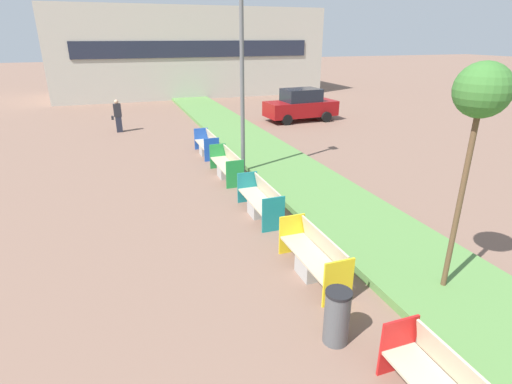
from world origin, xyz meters
The scene contains 11 objects.
planter_grass_strip centered at (3.20, 12.00, 0.09)m, with size 2.80×120.00×0.18m.
building_backdrop centered at (4.00, 36.99, 3.43)m, with size 21.54×7.92×6.85m.
bench_yellow_frame centered at (0.94, 7.47, 0.37)m, with size 0.65×2.12×0.94m.
bench_teal_frame centered at (0.94, 10.70, 0.37)m, with size 0.65×2.14×0.94m.
bench_green_frame centered at (0.94, 14.15, 0.37)m, with size 0.65×2.30×0.94m.
bench_blue_frame centered at (0.94, 17.22, 0.36)m, with size 0.65×1.99×0.94m.
litter_bin centered at (0.37, 5.58, 0.49)m, with size 0.43×0.43×0.97m.
street_lamp_post centered at (1.55, 14.16, 3.92)m, with size 0.24×0.44×7.08m.
sapling_tree_near centered at (3.05, 6.06, 3.82)m, with size 0.92×0.92×4.37m.
pedestrian_walking centered at (-2.44, 22.97, 0.86)m, with size 0.53×0.24×1.69m.
parked_car_distant centered at (7.82, 22.51, 0.91)m, with size 4.29×2.00×1.86m.
Camera 1 is at (-2.64, 1.06, 4.74)m, focal length 28.00 mm.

